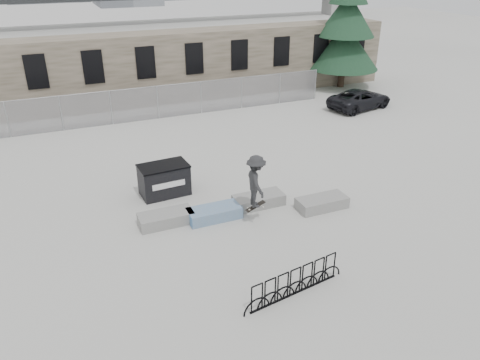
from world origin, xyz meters
The scene contains 12 objects.
ground centered at (0.00, 0.00, 0.00)m, with size 120.00×120.00×0.00m, color #B9B9B4.
stone_wall centered at (0.00, 16.24, 2.26)m, with size 36.00×2.58×4.50m.
chainlink_fence centered at (0.00, 12.50, 1.04)m, with size 22.06×0.06×2.02m.
planter_far_left centered at (-2.81, 0.26, 0.25)m, with size 2.00×0.90×0.45m.
planter_center_left centered at (-1.04, -0.07, 0.25)m, with size 2.00×0.90×0.45m.
planter_center_right centered at (0.95, 0.22, 0.25)m, with size 2.00×0.90×0.45m.
planter_offset centered at (3.14, -0.97, 0.25)m, with size 2.00×0.90×0.45m.
dumpster centered at (-2.23, 2.62, 0.66)m, with size 2.07×1.34×1.31m.
bike_rack centered at (-0.38, -5.11, 0.44)m, with size 3.55×0.64×0.90m.
spruce_tree centered at (14.54, 14.59, 4.63)m, with size 5.14×5.14×11.50m.
suv centered at (12.49, 9.44, 0.62)m, with size 2.07×4.49×1.25m, color black.
skateboarder centered at (0.32, -0.85, 1.65)m, with size 0.89×1.36×2.14m.
Camera 1 is at (-6.15, -14.55, 9.04)m, focal length 35.00 mm.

